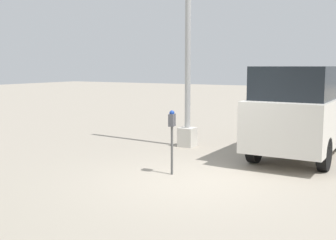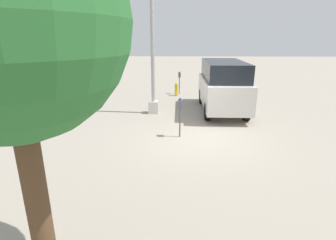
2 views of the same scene
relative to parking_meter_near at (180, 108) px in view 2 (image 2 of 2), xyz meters
name	(u,v)px [view 2 (image 2 of 2)]	position (x,y,z in m)	size (l,w,h in m)	color
ground_plane	(198,139)	(-0.17, -0.64, -1.02)	(80.00, 80.00, 0.00)	gray
parking_meter_near	(180,108)	(0.00, 0.00, 0.00)	(0.22, 0.15, 1.38)	#4C4C4C
parking_meter_far	(179,78)	(7.19, -0.04, -0.02)	(0.22, 0.15, 1.35)	#4C4C4C
lamp_post	(153,64)	(2.96, 1.17, 1.19)	(0.44, 0.44, 6.52)	beige
parked_van	(223,85)	(3.37, -1.97, 0.22)	(4.68, 1.85, 2.30)	beige
street_tree	(6,22)	(-5.85, 1.80, 2.43)	(2.49, 2.49, 4.72)	#513823
fire_hydrant	(176,89)	(6.67, 0.13, -0.63)	(0.19, 0.19, 0.78)	gold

